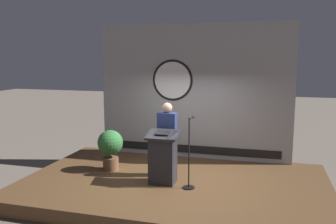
{
  "coord_description": "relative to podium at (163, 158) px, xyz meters",
  "views": [
    {
      "loc": [
        1.83,
        -7.02,
        2.92
      ],
      "look_at": [
        -0.19,
        0.18,
        1.74
      ],
      "focal_mm": 37.97,
      "sensor_mm": 36.0,
      "label": 1
    }
  ],
  "objects": [
    {
      "name": "ground_plane",
      "position": [
        0.19,
        0.22,
        -0.84
      ],
      "size": [
        40.0,
        40.0,
        0.0
      ],
      "primitive_type": "plane",
      "color": "#6B6056"
    },
    {
      "name": "stage_platform",
      "position": [
        0.19,
        0.22,
        -0.69
      ],
      "size": [
        6.4,
        4.0,
        0.3
      ],
      "primitive_type": "cube",
      "color": "brown",
      "rests_on": "ground"
    },
    {
      "name": "banner_display",
      "position": [
        0.18,
        2.07,
        1.17
      ],
      "size": [
        4.96,
        0.12,
        3.43
      ],
      "color": "#9E9EA3",
      "rests_on": "stage_platform"
    },
    {
      "name": "podium",
      "position": [
        0.0,
        0.0,
        0.0
      ],
      "size": [
        0.64,
        0.5,
        1.1
      ],
      "color": "#26262B",
      "rests_on": "stage_platform"
    },
    {
      "name": "speaker_person",
      "position": [
        -0.04,
        0.48,
        0.29
      ],
      "size": [
        0.4,
        0.26,
        1.63
      ],
      "color": "black",
      "rests_on": "stage_platform"
    },
    {
      "name": "microphone_stand",
      "position": [
        0.58,
        -0.1,
        -0.03
      ],
      "size": [
        0.24,
        0.53,
        1.44
      ],
      "color": "black",
      "rests_on": "stage_platform"
    },
    {
      "name": "potted_plant",
      "position": [
        -1.41,
        0.49,
        0.03
      ],
      "size": [
        0.58,
        0.58,
        0.94
      ],
      "color": "brown",
      "rests_on": "stage_platform"
    }
  ]
}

